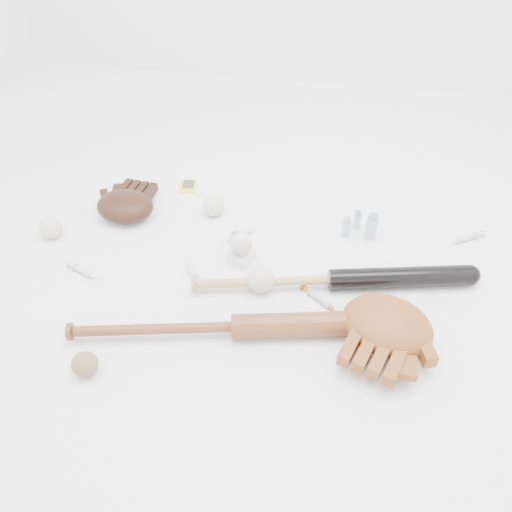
% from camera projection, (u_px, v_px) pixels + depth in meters
% --- Properties ---
extents(bat_dark, '(0.88, 0.27, 0.07)m').
position_uv_depth(bat_dark, '(332.00, 280.00, 1.49)').
color(bat_dark, black).
rests_on(bat_dark, ground).
extents(bat_wood, '(0.95, 0.28, 0.07)m').
position_uv_depth(bat_wood, '(235.00, 327.00, 1.36)').
color(bat_wood, brown).
rests_on(bat_wood, ground).
extents(glove_dark, '(0.26, 0.26, 0.09)m').
position_uv_depth(glove_dark, '(125.00, 206.00, 1.75)').
color(glove_dark, black).
rests_on(glove_dark, ground).
extents(glove_tan, '(0.37, 0.37, 0.11)m').
position_uv_depth(glove_tan, '(387.00, 325.00, 1.34)').
color(glove_tan, brown).
rests_on(glove_tan, ground).
extents(trading_card, '(0.08, 0.10, 0.00)m').
position_uv_depth(trading_card, '(188.00, 186.00, 1.91)').
color(trading_card, yellow).
rests_on(trading_card, ground).
extents(pedestal, '(0.09, 0.09, 0.04)m').
position_uv_depth(pedestal, '(241.00, 256.00, 1.59)').
color(pedestal, white).
rests_on(pedestal, ground).
extents(baseball_on_pedestal, '(0.07, 0.07, 0.07)m').
position_uv_depth(baseball_on_pedestal, '(241.00, 243.00, 1.55)').
color(baseball_on_pedestal, silver).
rests_on(baseball_on_pedestal, pedestal).
extents(baseball_left, '(0.08, 0.08, 0.08)m').
position_uv_depth(baseball_left, '(50.00, 227.00, 1.67)').
color(baseball_left, silver).
rests_on(baseball_left, ground).
extents(baseball_upper, '(0.08, 0.08, 0.08)m').
position_uv_depth(baseball_upper, '(214.00, 206.00, 1.76)').
color(baseball_upper, silver).
rests_on(baseball_upper, ground).
extents(baseball_mid, '(0.08, 0.08, 0.08)m').
position_uv_depth(baseball_mid, '(261.00, 279.00, 1.48)').
color(baseball_mid, silver).
rests_on(baseball_mid, ground).
extents(baseball_aged, '(0.07, 0.07, 0.07)m').
position_uv_depth(baseball_aged, '(85.00, 364.00, 1.27)').
color(baseball_aged, olive).
rests_on(baseball_aged, ground).
extents(syringe_0, '(0.16, 0.08, 0.02)m').
position_uv_depth(syringe_0, '(83.00, 272.00, 1.55)').
color(syringe_0, '#ADBCC6').
rests_on(syringe_0, ground).
extents(syringe_1, '(0.10, 0.14, 0.02)m').
position_uv_depth(syringe_1, '(191.00, 271.00, 1.56)').
color(syringe_1, '#ADBCC6').
rests_on(syringe_1, ground).
extents(syringe_2, '(0.13, 0.12, 0.02)m').
position_uv_depth(syringe_2, '(241.00, 235.00, 1.69)').
color(syringe_2, '#ADBCC6').
rests_on(syringe_2, ground).
extents(syringe_3, '(0.15, 0.13, 0.02)m').
position_uv_depth(syringe_3, '(320.00, 299.00, 1.47)').
color(syringe_3, '#ADBCC6').
rests_on(syringe_3, ground).
extents(syringe_4, '(0.16, 0.11, 0.02)m').
position_uv_depth(syringe_4, '(466.00, 238.00, 1.67)').
color(syringe_4, '#ADBCC6').
rests_on(syringe_4, ground).
extents(vial_0, '(0.03, 0.03, 0.07)m').
position_uv_depth(vial_0, '(346.00, 227.00, 1.67)').
color(vial_0, '#B2BCC3').
rests_on(vial_0, ground).
extents(vial_1, '(0.03, 0.03, 0.07)m').
position_uv_depth(vial_1, '(357.00, 220.00, 1.70)').
color(vial_1, '#B2BCC3').
rests_on(vial_1, ground).
extents(vial_2, '(0.03, 0.03, 0.07)m').
position_uv_depth(vial_2, '(243.00, 256.00, 1.57)').
color(vial_2, '#B2BCC3').
rests_on(vial_2, ground).
extents(vial_3, '(0.04, 0.04, 0.09)m').
position_uv_depth(vial_3, '(371.00, 226.00, 1.66)').
color(vial_3, '#B2BCC3').
rests_on(vial_3, ground).
extents(vial_4, '(0.03, 0.03, 0.08)m').
position_uv_depth(vial_4, '(235.00, 243.00, 1.61)').
color(vial_4, '#B2BCC3').
rests_on(vial_4, ground).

